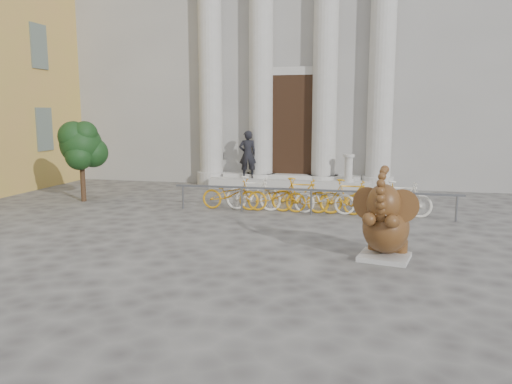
% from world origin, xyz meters
% --- Properties ---
extents(ground, '(80.00, 80.00, 0.00)m').
position_xyz_m(ground, '(0.00, 0.00, 0.00)').
color(ground, '#474442').
rests_on(ground, ground).
extents(classical_building, '(22.00, 10.70, 12.00)m').
position_xyz_m(classical_building, '(0.00, 14.93, 5.98)').
color(classical_building, gray).
rests_on(classical_building, ground).
extents(entrance_steps, '(6.00, 1.20, 0.36)m').
position_xyz_m(entrance_steps, '(0.00, 9.40, 0.18)').
color(entrance_steps, '#A8A59E').
rests_on(entrance_steps, ground).
extents(elephant_statue, '(1.22, 1.45, 1.86)m').
position_xyz_m(elephant_statue, '(3.31, 0.77, 0.68)').
color(elephant_statue, '#A8A59E').
rests_on(elephant_statue, ground).
extents(bike_rack, '(8.00, 0.53, 1.00)m').
position_xyz_m(bike_rack, '(1.38, 4.96, 0.50)').
color(bike_rack, slate).
rests_on(bike_rack, ground).
extents(tree, '(1.47, 1.34, 2.56)m').
position_xyz_m(tree, '(-5.96, 5.16, 1.78)').
color(tree, '#332114').
rests_on(tree, ground).
extents(pedestrian, '(0.75, 0.61, 1.79)m').
position_xyz_m(pedestrian, '(-1.59, 9.28, 1.26)').
color(pedestrian, black).
rests_on(pedestrian, entrance_steps).
extents(balustrade_post, '(0.40, 0.40, 0.99)m').
position_xyz_m(balustrade_post, '(2.18, 9.10, 0.82)').
color(balustrade_post, '#A8A59E').
rests_on(balustrade_post, entrance_steps).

